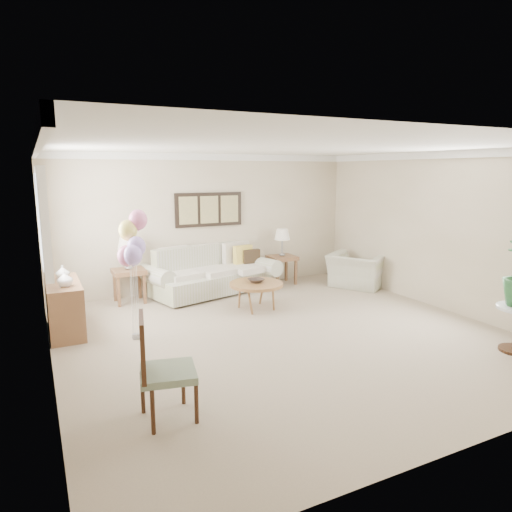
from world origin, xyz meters
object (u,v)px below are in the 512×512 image
Objects in this scene: coffee_table at (256,285)px; accent_chair at (160,366)px; sofa at (211,275)px; balloon_cluster at (132,242)px; armchair at (357,270)px.

coffee_table is 0.88× the size of accent_chair.
accent_chair reaches higher than sofa.
balloon_cluster is (-1.78, -1.82, 1.00)m from sofa.
coffee_table is 3.57m from accent_chair.
coffee_table is at bearing 69.07° from armchair.
accent_chair is (-4.79, -3.18, 0.20)m from armchair.
accent_chair is at bearing -130.58° from coffee_table.
armchair is 4.77m from balloon_cluster.
accent_chair is (-2.32, -2.71, 0.11)m from coffee_table.
sofa reaches higher than coffee_table.
armchair reaches higher than coffee_table.
coffee_table is at bearing -76.67° from sofa.
armchair is (2.78, -0.84, -0.02)m from sofa.
balloon_cluster is (0.24, 2.20, 0.82)m from accent_chair.
sofa reaches higher than armchair.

